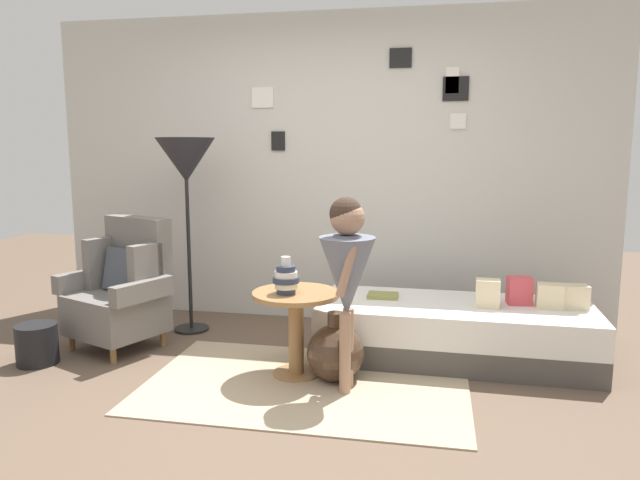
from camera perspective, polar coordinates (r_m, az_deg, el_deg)
The scene contains 16 objects.
ground_plane at distance 3.54m, azimuth -5.58°, elevation -16.10°, with size 12.00×12.00×0.00m, color brown.
gallery_wall at distance 5.10m, azimuth 0.54°, elevation 6.80°, with size 4.80×0.12×2.60m.
rug at distance 3.87m, azimuth -1.34°, elevation -13.71°, with size 2.03×1.31×0.01m, color tan.
armchair at distance 4.69m, azimuth -18.44°, elevation -4.52°, with size 0.89×0.79×0.97m.
daybed at distance 4.36m, azimuth 12.82°, elevation -8.56°, with size 1.92×0.84×0.40m.
pillow_head at distance 4.40m, azimuth 23.06°, elevation -5.06°, with size 0.21×0.12×0.17m, color beige.
pillow_mid at distance 4.35m, azimuth 21.26°, elevation -5.06°, with size 0.17×0.12×0.17m, color beige.
pillow_back at distance 4.39m, azimuth 18.65°, elevation -4.64°, with size 0.16×0.12×0.19m, color #D64C56.
pillow_extra at distance 4.25m, azimuth 15.85°, elevation -4.96°, with size 0.16×0.12×0.20m, color beige.
side_table at distance 3.89m, azimuth -2.33°, elevation -7.32°, with size 0.57×0.57×0.57m.
vase_striped at distance 3.78m, azimuth -3.30°, elevation -3.75°, with size 0.17×0.17×0.24m.
floor_lamp at distance 4.83m, azimuth -12.79°, elevation 7.07°, with size 0.47×0.47×1.57m.
person_child at distance 3.55m, azimuth 2.62°, elevation -2.70°, with size 0.34×0.34×1.20m.
book_on_daybed at distance 4.39m, azimuth 6.07°, elevation -5.34°, with size 0.22×0.16×0.03m, color olive.
demijohn_near at distance 3.87m, azimuth 1.50°, elevation -10.77°, with size 0.37×0.37×0.45m.
magazine_basket at distance 4.61m, azimuth -25.61°, elevation -9.03°, with size 0.28×0.28×0.28m, color black.
Camera 1 is at (0.94, -3.06, 1.49)m, focal length 33.22 mm.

